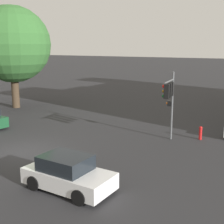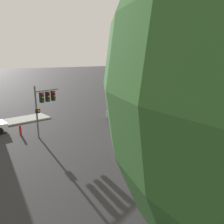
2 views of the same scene
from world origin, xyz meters
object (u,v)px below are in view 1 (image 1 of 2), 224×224
at_px(traffic_signal, 169,94).
at_px(fire_hydrant, 200,132).
at_px(street_tree, 12,44).
at_px(crossing_car_0, 68,174).

relative_size(traffic_signal, fire_hydrant, 4.95).
bearing_deg(fire_hydrant, traffic_signal, -131.80).
distance_m(street_tree, traffic_signal, 18.19).
bearing_deg(crossing_car_0, fire_hydrant, 75.30).
xyz_separation_m(crossing_car_0, fire_hydrant, (2.75, 10.50, -0.23)).
bearing_deg(traffic_signal, street_tree, -18.85).
height_order(traffic_signal, fire_hydrant, traffic_signal).
xyz_separation_m(street_tree, traffic_signal, (17.68, -2.92, -3.11)).
distance_m(street_tree, fire_hydrant, 20.21).
bearing_deg(crossing_car_0, street_tree, 144.99).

